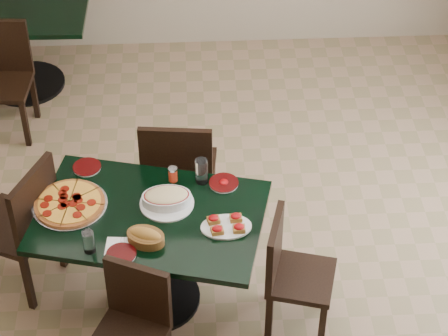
{
  "coord_description": "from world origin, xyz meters",
  "views": [
    {
      "loc": [
        -0.13,
        -3.93,
        4.3
      ],
      "look_at": [
        0.07,
        0.0,
        0.88
      ],
      "focal_mm": 70.0,
      "sensor_mm": 36.0,
      "label": 1
    }
  ],
  "objects_px": {
    "chair_left": "(23,221)",
    "main_table": "(151,236)",
    "chair_right": "(290,269)",
    "back_table": "(18,32)",
    "bread_basket": "(146,237)",
    "back_chair_near": "(3,72)",
    "lasagna_casserole": "(167,198)",
    "bruschetta_platter": "(226,225)",
    "pepperoni_pizza": "(70,203)",
    "chair_far": "(179,170)",
    "chair_near": "(133,323)"
  },
  "relations": [
    {
      "from": "lasagna_casserole",
      "to": "bread_basket",
      "type": "distance_m",
      "value": 0.33
    },
    {
      "from": "main_table",
      "to": "bruschetta_platter",
      "type": "bearing_deg",
      "value": -2.88
    },
    {
      "from": "chair_far",
      "to": "chair_right",
      "type": "bearing_deg",
      "value": 134.57
    },
    {
      "from": "main_table",
      "to": "pepperoni_pizza",
      "type": "bearing_deg",
      "value": -178.23
    },
    {
      "from": "chair_left",
      "to": "bread_basket",
      "type": "xyz_separation_m",
      "value": [
        0.77,
        -0.41,
        0.25
      ]
    },
    {
      "from": "chair_far",
      "to": "bruschetta_platter",
      "type": "xyz_separation_m",
      "value": [
        0.27,
        -0.74,
        0.22
      ]
    },
    {
      "from": "main_table",
      "to": "back_table",
      "type": "bearing_deg",
      "value": 128.43
    },
    {
      "from": "chair_far",
      "to": "chair_near",
      "type": "height_order",
      "value": "chair_far"
    },
    {
      "from": "chair_near",
      "to": "chair_right",
      "type": "bearing_deg",
      "value": 45.53
    },
    {
      "from": "main_table",
      "to": "chair_near",
      "type": "relative_size",
      "value": 1.8
    },
    {
      "from": "back_table",
      "to": "bread_basket",
      "type": "xyz_separation_m",
      "value": [
        1.09,
        -2.62,
        0.27
      ]
    },
    {
      "from": "chair_far",
      "to": "lasagna_casserole",
      "type": "height_order",
      "value": "chair_far"
    },
    {
      "from": "main_table",
      "to": "chair_near",
      "type": "xyz_separation_m",
      "value": [
        -0.1,
        -0.56,
        -0.11
      ]
    },
    {
      "from": "chair_left",
      "to": "main_table",
      "type": "bearing_deg",
      "value": 101.46
    },
    {
      "from": "back_table",
      "to": "bruschetta_platter",
      "type": "relative_size",
      "value": 3.85
    },
    {
      "from": "main_table",
      "to": "chair_far",
      "type": "height_order",
      "value": "chair_far"
    },
    {
      "from": "chair_near",
      "to": "bread_basket",
      "type": "xyz_separation_m",
      "value": [
        0.09,
        0.34,
        0.33
      ]
    },
    {
      "from": "back_table",
      "to": "bread_basket",
      "type": "height_order",
      "value": "bread_basket"
    },
    {
      "from": "chair_left",
      "to": "back_chair_near",
      "type": "xyz_separation_m",
      "value": [
        -0.36,
        1.69,
        -0.04
      ]
    },
    {
      "from": "chair_right",
      "to": "bruschetta_platter",
      "type": "xyz_separation_m",
      "value": [
        -0.37,
        0.07,
        0.32
      ]
    },
    {
      "from": "chair_right",
      "to": "pepperoni_pizza",
      "type": "height_order",
      "value": "chair_right"
    },
    {
      "from": "chair_near",
      "to": "chair_left",
      "type": "relative_size",
      "value": 0.86
    },
    {
      "from": "back_table",
      "to": "chair_far",
      "type": "distance_m",
      "value": 2.2
    },
    {
      "from": "chair_far",
      "to": "chair_right",
      "type": "distance_m",
      "value": 1.04
    },
    {
      "from": "lasagna_casserole",
      "to": "bread_basket",
      "type": "height_order",
      "value": "bread_basket"
    },
    {
      "from": "bruschetta_platter",
      "to": "pepperoni_pizza",
      "type": "bearing_deg",
      "value": 163.52
    },
    {
      "from": "main_table",
      "to": "chair_far",
      "type": "bearing_deg",
      "value": 88.18
    },
    {
      "from": "chair_far",
      "to": "back_chair_near",
      "type": "relative_size",
      "value": 1.1
    },
    {
      "from": "bruschetta_platter",
      "to": "main_table",
      "type": "bearing_deg",
      "value": 161.15
    },
    {
      "from": "back_table",
      "to": "bread_basket",
      "type": "relative_size",
      "value": 4.48
    },
    {
      "from": "chair_near",
      "to": "pepperoni_pizza",
      "type": "distance_m",
      "value": 0.82
    },
    {
      "from": "back_chair_near",
      "to": "chair_left",
      "type": "bearing_deg",
      "value": -73.25
    },
    {
      "from": "chair_left",
      "to": "lasagna_casserole",
      "type": "height_order",
      "value": "chair_left"
    },
    {
      "from": "chair_left",
      "to": "pepperoni_pizza",
      "type": "bearing_deg",
      "value": 98.9
    },
    {
      "from": "back_table",
      "to": "chair_far",
      "type": "relative_size",
      "value": 1.19
    },
    {
      "from": "pepperoni_pizza",
      "to": "bread_basket",
      "type": "xyz_separation_m",
      "value": [
        0.45,
        -0.32,
        0.02
      ]
    },
    {
      "from": "main_table",
      "to": "chair_far",
      "type": "xyz_separation_m",
      "value": [
        0.17,
        0.61,
        -0.01
      ]
    },
    {
      "from": "chair_near",
      "to": "chair_left",
      "type": "xyz_separation_m",
      "value": [
        -0.69,
        0.76,
        0.09
      ]
    },
    {
      "from": "bruschetta_platter",
      "to": "lasagna_casserole",
      "type": "bearing_deg",
      "value": 145.22
    },
    {
      "from": "bread_basket",
      "to": "bruschetta_platter",
      "type": "bearing_deg",
      "value": 32.84
    },
    {
      "from": "lasagna_casserole",
      "to": "bruschetta_platter",
      "type": "bearing_deg",
      "value": -34.87
    },
    {
      "from": "main_table",
      "to": "chair_right",
      "type": "bearing_deg",
      "value": 0.06
    },
    {
      "from": "chair_near",
      "to": "back_chair_near",
      "type": "relative_size",
      "value": 0.93
    },
    {
      "from": "pepperoni_pizza",
      "to": "bread_basket",
      "type": "bearing_deg",
      "value": -35.09
    },
    {
      "from": "back_chair_near",
      "to": "lasagna_casserole",
      "type": "bearing_deg",
      "value": -50.44
    },
    {
      "from": "chair_near",
      "to": "back_table",
      "type": "bearing_deg",
      "value": 132.7
    },
    {
      "from": "back_chair_near",
      "to": "lasagna_casserole",
      "type": "xyz_separation_m",
      "value": [
        1.25,
        -1.79,
        0.3
      ]
    },
    {
      "from": "chair_left",
      "to": "pepperoni_pizza",
      "type": "distance_m",
      "value": 0.4
    },
    {
      "from": "bread_basket",
      "to": "back_chair_near",
      "type": "bearing_deg",
      "value": 140.55
    },
    {
      "from": "bread_basket",
      "to": "back_table",
      "type": "bearing_deg",
      "value": 134.62
    }
  ]
}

